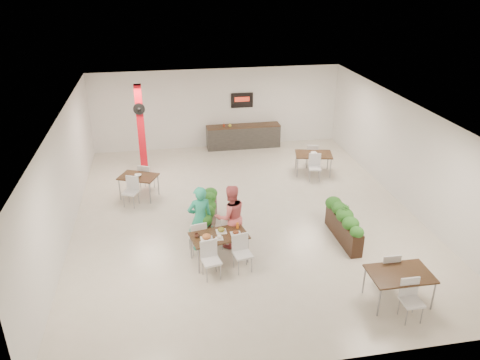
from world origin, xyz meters
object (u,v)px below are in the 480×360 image
Objects in this scene: service_counter at (243,136)px; side_table_b at (313,157)px; side_table_a at (138,179)px; main_table at (219,239)px; diner_woman at (231,216)px; planter_left at (208,214)px; diner_man at (200,218)px; planter_right at (344,223)px; side_table_c at (400,277)px; red_column at (141,129)px.

service_counter is 1.79× the size of side_table_b.
main_table is at bearing -38.46° from side_table_a.
planter_left is at bearing -71.68° from diner_woman.
diner_man is 1.08× the size of side_table_b.
planter_right is 2.69m from side_table_c.
planter_right is at bearing -46.73° from red_column.
service_counter reaches higher than diner_woman.
main_table is 0.81m from diner_woman.
planter_left is 3.74m from planter_right.
planter_left is 1.25× the size of side_table_b.
red_column is at bearing -85.39° from diner_man.
planter_right is (3.56, -1.15, -0.03)m from planter_left.
red_column is 5.02m from planter_left.
service_counter is at bearing -119.67° from diner_man.
diner_man is 1.02× the size of diner_woman.
red_column is at bearing 107.23° from main_table.
service_counter is at bearing 68.28° from side_table_a.
side_table_c is at bearing -56.35° from red_column.
side_table_b is at bearing -57.24° from service_counter.
diner_man reaches higher than planter_left.
planter_left is at bearing 162.14° from planter_right.
service_counter is (4.00, 1.86, -1.15)m from red_column.
planter_right is 4.53m from side_table_b.
side_table_a is (-1.95, 2.47, 0.10)m from planter_left.
red_column is at bearing -77.89° from diner_woman.
side_table_c is at bearing -81.26° from service_counter.
main_table and side_table_c have the same top height.
service_counter reaches higher than side_table_c.
planter_right is at bearing 164.53° from diner_woman.
planter_right is 1.21× the size of side_table_a.
red_column is 5.96m from diner_woman.
planter_left is at bearing 135.36° from side_table_c.
red_column is 1.76× the size of main_table.
service_counter is 6.78m from planter_left.
diner_man is 6.17m from side_table_b.
side_table_a and side_table_b have the same top height.
side_table_a is (-4.14, -3.94, 0.14)m from service_counter.
diner_woman is 4.17m from side_table_a.
diner_man reaches higher than main_table.
side_table_c is (5.72, -6.29, 0.01)m from side_table_a.
diner_woman is at bearing -29.31° from side_table_a.
side_table_b is at bearing 82.15° from planter_right.
diner_man is at bearing -108.87° from service_counter.
planter_right is (3.86, -0.25, -0.40)m from diner_man.
red_column is at bearing 133.27° from planter_right.
side_table_b is at bearing 50.10° from main_table.
planter_right is at bearing 165.50° from diner_man.
side_table_a is at bearing -64.79° from diner_woman.
planter_left is (-0.09, 1.55, -0.10)m from main_table.
diner_woman reaches higher than main_table.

